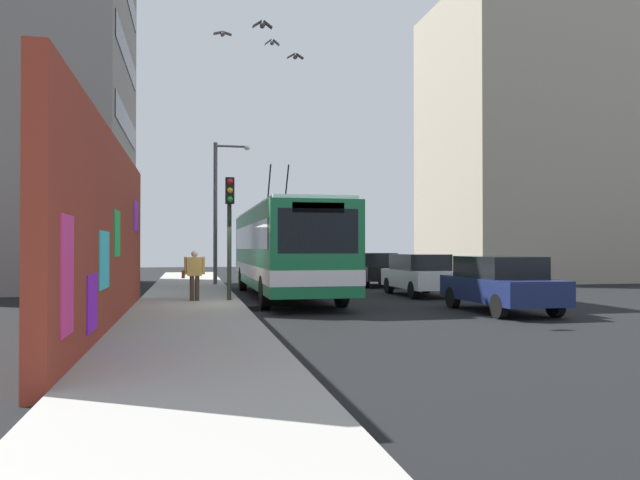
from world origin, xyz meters
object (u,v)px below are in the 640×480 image
parked_car_black (374,269)px  pedestrian_midblock (194,272)px  city_bus (284,248)px  parked_car_navy (500,283)px  traffic_light (230,217)px  street_lamp (219,203)px  parked_car_white (420,274)px

parked_car_black → pedestrian_midblock: bearing=134.1°
city_bus → parked_car_black: size_ratio=3.00×
parked_car_navy → pedestrian_midblock: bearing=65.3°
pedestrian_midblock → traffic_light: traffic_light is taller
pedestrian_midblock → parked_car_black: bearing=-45.9°
street_lamp → parked_car_white: bearing=-131.2°
parked_car_navy → street_lamp: size_ratio=0.66×
parked_car_white → pedestrian_midblock: size_ratio=2.60×
parked_car_black → parked_car_navy: bearing=-180.0°
pedestrian_midblock → traffic_light: (-0.07, -1.10, 1.74)m
parked_car_white → pedestrian_midblock: (-2.23, 8.45, 0.24)m
traffic_light → street_lamp: size_ratio=0.61×
parked_car_navy → street_lamp: (12.48, 7.27, 3.05)m
pedestrian_midblock → street_lamp: street_lamp is taller
pedestrian_midblock → traffic_light: bearing=-93.5°
parked_car_black → street_lamp: bearing=86.8°
city_bus → parked_car_black: city_bus is taller
parked_car_navy → parked_car_white: size_ratio=1.03×
parked_car_navy → street_lamp: street_lamp is taller
city_bus → traffic_light: bearing=139.5°
traffic_light → city_bus: bearing=-40.5°
parked_car_white → parked_car_black: (5.96, 0.00, -0.00)m
parked_car_white → street_lamp: 10.13m
pedestrian_midblock → street_lamp: (8.60, -1.19, 2.81)m
parked_car_white → pedestrian_midblock: 8.74m
city_bus → parked_car_navy: 8.25m
parked_car_white → pedestrian_midblock: bearing=104.8°
city_bus → traffic_light: city_bus is taller
traffic_light → parked_car_white: bearing=-72.6°
city_bus → pedestrian_midblock: (-2.45, 3.25, -0.75)m
city_bus → parked_car_navy: bearing=-140.6°
parked_car_white → street_lamp: (6.37, 7.27, 3.06)m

